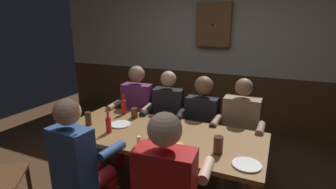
{
  "coord_description": "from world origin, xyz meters",
  "views": [
    {
      "loc": [
        1.03,
        -1.88,
        1.8
      ],
      "look_at": [
        0.0,
        0.41,
        1.08
      ],
      "focal_mm": 26.87,
      "sensor_mm": 36.0,
      "label": 1
    }
  ],
  "objects": [
    {
      "name": "pint_glass_5",
      "position": [
        0.63,
        0.03,
        0.82
      ],
      "size": [
        0.08,
        0.08,
        0.15
      ],
      "primitive_type": "cylinder",
      "color": "#4C2D19",
      "rests_on": "dining_table"
    },
    {
      "name": "pint_glass_3",
      "position": [
        -0.45,
        0.45,
        0.8
      ],
      "size": [
        0.08,
        0.08,
        0.11
      ],
      "primitive_type": "cylinder",
      "color": "#4C2D19",
      "rests_on": "dining_table"
    },
    {
      "name": "back_wall_wainscot",
      "position": [
        0.0,
        2.45,
        0.48
      ],
      "size": [
        6.34,
        0.12,
        0.96
      ],
      "primitive_type": "cube",
      "color": "brown",
      "rests_on": "ground_plane"
    },
    {
      "name": "bottle_1",
      "position": [
        -0.63,
        0.51,
        0.83
      ],
      "size": [
        0.06,
        0.06,
        0.24
      ],
      "color": "red",
      "rests_on": "dining_table"
    },
    {
      "name": "bottle_0",
      "position": [
        -0.46,
        -0.0,
        0.83
      ],
      "size": [
        0.06,
        0.06,
        0.22
      ],
      "color": "red",
      "rests_on": "dining_table"
    },
    {
      "name": "plate_0",
      "position": [
        -0.47,
        0.2,
        0.75
      ],
      "size": [
        0.22,
        0.22,
        0.01
      ],
      "primitive_type": "cylinder",
      "color": "white",
      "rests_on": "dining_table"
    },
    {
      "name": "pint_glass_0",
      "position": [
        0.36,
        -0.17,
        0.8
      ],
      "size": [
        0.06,
        0.06,
        0.12
      ],
      "primitive_type": "cylinder",
      "color": "#E5C64C",
      "rests_on": "dining_table"
    },
    {
      "name": "wall_dart_cabinet",
      "position": [
        -0.03,
        2.32,
        1.77
      ],
      "size": [
        0.56,
        0.15,
        0.7
      ],
      "color": "brown"
    },
    {
      "name": "plate_1",
      "position": [
        0.88,
        -0.07,
        0.75
      ],
      "size": [
        0.22,
        0.22,
        0.01
      ],
      "primitive_type": "cylinder",
      "color": "white",
      "rests_on": "dining_table"
    },
    {
      "name": "person_5",
      "position": [
        0.4,
        -0.48,
        0.7
      ],
      "size": [
        0.57,
        0.53,
        1.26
      ],
      "rotation": [
        0.0,
        0.0,
        0.09
      ],
      "color": "#AD1919",
      "rests_on": "ground_plane"
    },
    {
      "name": "person_1",
      "position": [
        -0.22,
        0.85,
        0.67
      ],
      "size": [
        0.55,
        0.57,
        1.22
      ],
      "rotation": [
        0.0,
        0.0,
        3.3
      ],
      "color": "black",
      "rests_on": "ground_plane"
    },
    {
      "name": "dining_table",
      "position": [
        0.0,
        0.19,
        0.65
      ],
      "size": [
        2.05,
        0.89,
        0.74
      ],
      "color": "brown",
      "rests_on": "ground_plane"
    },
    {
      "name": "person_2",
      "position": [
        0.23,
        0.87,
        0.67
      ],
      "size": [
        0.52,
        0.52,
        1.2
      ],
      "rotation": [
        0.0,
        0.0,
        3.15
      ],
      "color": "black",
      "rests_on": "ground_plane"
    },
    {
      "name": "back_wall_upper",
      "position": [
        0.0,
        2.45,
        1.82
      ],
      "size": [
        6.34,
        0.12,
        1.73
      ],
      "primitive_type": "cube",
      "color": "beige"
    },
    {
      "name": "person_3",
      "position": [
        0.69,
        0.86,
        0.66
      ],
      "size": [
        0.55,
        0.53,
        1.21
      ],
      "rotation": [
        0.0,
        0.0,
        3.13
      ],
      "color": "#997F60",
      "rests_on": "ground_plane"
    },
    {
      "name": "person_4",
      "position": [
        -0.4,
        -0.48,
        0.68
      ],
      "size": [
        0.51,
        0.52,
        1.25
      ],
      "rotation": [
        0.0,
        0.0,
        -0.1
      ],
      "color": "#2D4C84",
      "rests_on": "ground_plane"
    },
    {
      "name": "table_candle",
      "position": [
        -0.06,
        -0.11,
        0.78
      ],
      "size": [
        0.04,
        0.04,
        0.08
      ],
      "primitive_type": "cylinder",
      "color": "#F9E08C",
      "rests_on": "dining_table"
    },
    {
      "name": "condiment_caddy",
      "position": [
        0.03,
        0.4,
        0.77
      ],
      "size": [
        0.14,
        0.1,
        0.05
      ],
      "primitive_type": "cube",
      "color": "#B2B7BC",
      "rests_on": "dining_table"
    },
    {
      "name": "pint_glass_2",
      "position": [
        -0.78,
        0.06,
        0.81
      ],
      "size": [
        0.07,
        0.07,
        0.15
      ],
      "primitive_type": "cylinder",
      "color": "#4C2D19",
      "rests_on": "dining_table"
    },
    {
      "name": "person_0",
      "position": [
        -0.68,
        0.86,
        0.69
      ],
      "size": [
        0.57,
        0.55,
        1.26
      ],
      "rotation": [
        0.0,
        0.0,
        3.26
      ],
      "color": "#6B2D66",
      "rests_on": "ground_plane"
    },
    {
      "name": "pint_glass_4",
      "position": [
        0.16,
        -0.18,
        0.81
      ],
      "size": [
        0.06,
        0.06,
        0.13
      ],
      "primitive_type": "cylinder",
      "color": "#E5C64C",
      "rests_on": "dining_table"
    },
    {
      "name": "pint_glass_1",
      "position": [
        -0.0,
        0.13,
        0.81
      ],
      "size": [
        0.08,
        0.08,
        0.13
      ],
      "primitive_type": "cylinder",
      "color": "white",
      "rests_on": "dining_table"
    }
  ]
}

